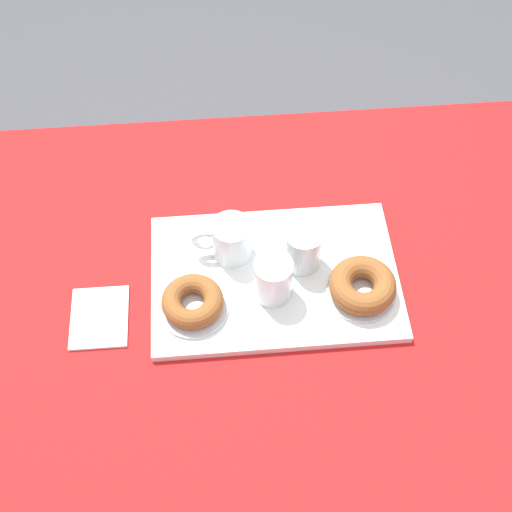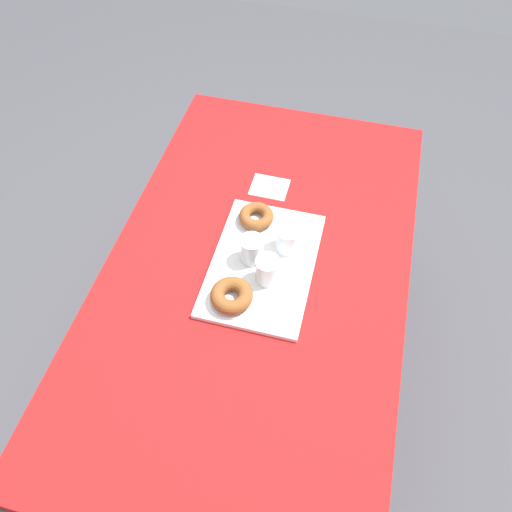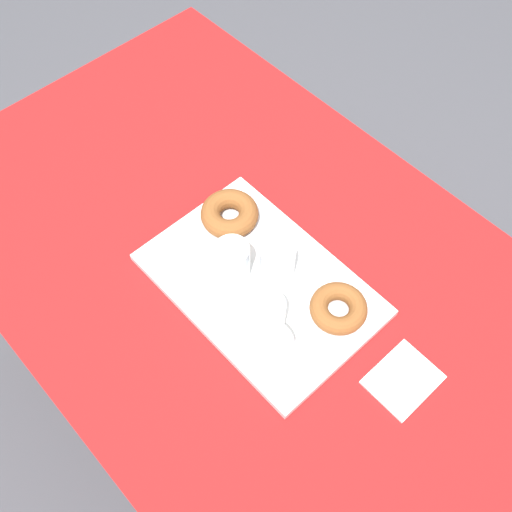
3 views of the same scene
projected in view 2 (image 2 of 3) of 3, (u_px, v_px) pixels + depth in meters
ground_plane at (256, 368)px, 2.11m from camera, size 6.00×6.00×0.00m
dining_table at (256, 285)px, 1.58m from camera, size 1.56×0.91×0.74m
serving_tray at (263, 264)px, 1.51m from camera, size 0.46×0.31×0.02m
tea_mug_left at (288, 239)px, 1.50m from camera, size 0.11×0.07×0.08m
water_glass_near at (252, 250)px, 1.48m from camera, size 0.07×0.07×0.09m
water_glass_far at (267, 271)px, 1.43m from camera, size 0.07×0.07×0.09m
donut_plate_left at (256, 221)px, 1.59m from camera, size 0.13×0.13×0.01m
sugar_donut_left at (256, 216)px, 1.58m from camera, size 0.11×0.11×0.04m
donut_plate_right at (232, 300)px, 1.42m from camera, size 0.13×0.13×0.01m
sugar_donut_right at (232, 295)px, 1.40m from camera, size 0.12×0.12×0.04m
paper_napkin at (269, 187)px, 1.70m from camera, size 0.10×0.13×0.01m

